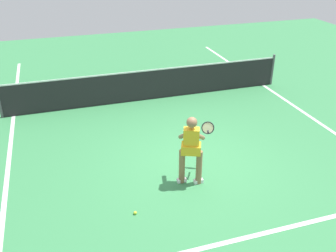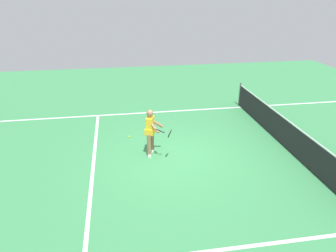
% 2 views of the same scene
% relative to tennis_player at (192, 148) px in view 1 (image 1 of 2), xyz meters
% --- Properties ---
extents(ground_plane, '(26.09, 26.09, 0.00)m').
position_rel_tennis_player_xyz_m(ground_plane, '(0.33, 0.69, -0.85)').
color(ground_plane, '#38844C').
extents(service_line_marking, '(8.23, 0.10, 0.01)m').
position_rel_tennis_player_xyz_m(service_line_marking, '(0.33, -1.88, -0.84)').
color(service_line_marking, white).
rests_on(service_line_marking, ground).
extents(sideline_left_marking, '(0.10, 18.07, 0.01)m').
position_rel_tennis_player_xyz_m(sideline_left_marking, '(-3.78, 0.69, -0.84)').
color(sideline_left_marking, white).
rests_on(sideline_left_marking, ground).
extents(court_net, '(8.91, 0.08, 1.07)m').
position_rel_tennis_player_xyz_m(court_net, '(0.33, 4.60, -0.35)').
color(court_net, '#4C4C51').
rests_on(court_net, ground).
extents(tennis_player, '(1.01, 0.85, 1.55)m').
position_rel_tennis_player_xyz_m(tennis_player, '(0.00, 0.00, 0.00)').
color(tennis_player, '#8C6647').
rests_on(tennis_player, ground).
extents(tennis_ball_mid, '(0.07, 0.07, 0.07)m').
position_rel_tennis_player_xyz_m(tennis_ball_mid, '(-1.38, -0.67, -0.81)').
color(tennis_ball_mid, '#D1E533').
rests_on(tennis_ball_mid, ground).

